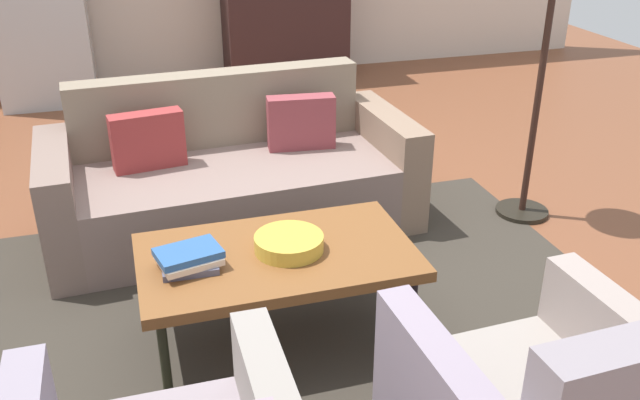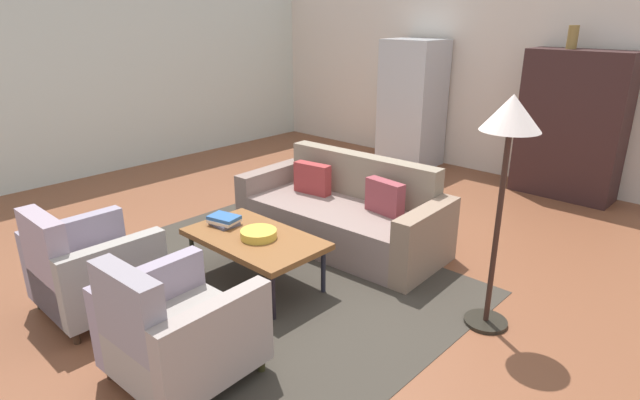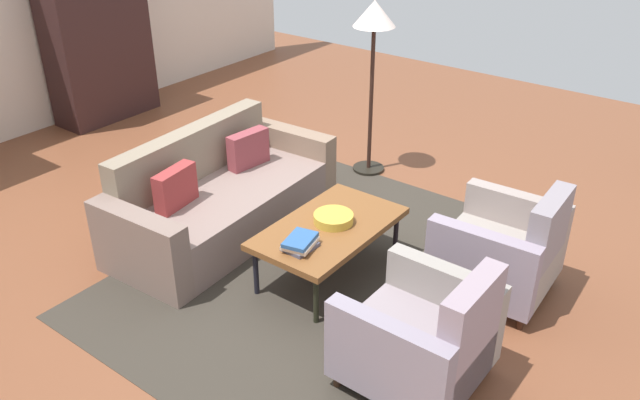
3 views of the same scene
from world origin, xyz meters
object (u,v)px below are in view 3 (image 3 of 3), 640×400
at_px(fruit_bowl, 333,218).
at_px(book_stack, 300,243).
at_px(cabinet, 98,44).
at_px(couch, 218,198).
at_px(floor_lamp, 374,30).
at_px(coffee_table, 329,229).
at_px(armchair_right, 506,252).
at_px(armchair_left, 426,340).

relative_size(fruit_bowl, book_stack, 1.04).
xyz_separation_m(book_stack, cabinet, (1.47, 4.21, 0.41)).
distance_m(couch, floor_lamp, 2.14).
bearing_deg(couch, floor_lamp, 163.83).
bearing_deg(coffee_table, couch, 90.21).
distance_m(fruit_bowl, cabinet, 4.33).
xyz_separation_m(coffee_table, floor_lamp, (1.74, 0.77, 1.04)).
distance_m(fruit_bowl, book_stack, 0.44).
bearing_deg(armchair_right, cabinet, 82.49).
xyz_separation_m(fruit_bowl, book_stack, (-0.44, -0.02, 0.01)).
distance_m(couch, armchair_right, 2.43).
distance_m(book_stack, floor_lamp, 2.46).
bearing_deg(fruit_bowl, couch, 92.88).
relative_size(coffee_table, book_stack, 4.10).
bearing_deg(couch, cabinet, -112.90).
distance_m(armchair_left, floor_lamp, 3.24).
xyz_separation_m(armchair_left, floor_lamp, (2.35, 1.94, 1.10)).
height_order(couch, cabinet, cabinet).
relative_size(couch, book_stack, 7.32).
bearing_deg(floor_lamp, book_stack, -159.41).
bearing_deg(floor_lamp, coffee_table, -156.06).
relative_size(coffee_table, fruit_bowl, 3.95).
bearing_deg(book_stack, floor_lamp, 20.59).
height_order(cabinet, floor_lamp, cabinet).
bearing_deg(cabinet, coffee_table, -104.55).
height_order(armchair_left, book_stack, armchair_left).
bearing_deg(armchair_right, book_stack, 128.35).
distance_m(coffee_table, armchair_left, 1.31).
bearing_deg(armchair_right, couch, 102.12).
relative_size(armchair_right, book_stack, 3.01).
relative_size(couch, armchair_left, 2.44).
relative_size(armchair_left, armchair_right, 1.00).
xyz_separation_m(coffee_table, fruit_bowl, (0.06, 0.00, 0.07)).
relative_size(armchair_left, fruit_bowl, 2.90).
bearing_deg(armchair_right, floor_lamp, 57.17).
distance_m(armchair_left, fruit_bowl, 1.34).
relative_size(book_stack, cabinet, 0.16).
distance_m(armchair_right, book_stack, 1.51).
xyz_separation_m(couch, fruit_bowl, (0.06, -1.19, 0.19)).
relative_size(coffee_table, cabinet, 0.67).
bearing_deg(armchair_left, couch, 76.16).
bearing_deg(armchair_left, book_stack, 79.46).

